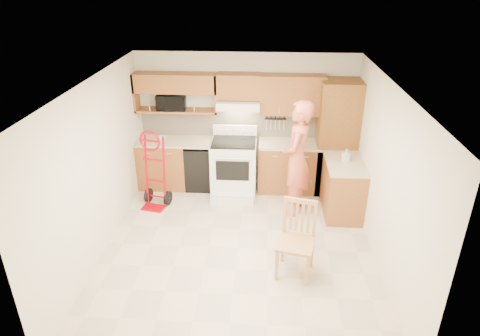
# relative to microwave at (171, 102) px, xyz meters

# --- Properties ---
(floor) EXTENTS (4.00, 4.50, 0.02)m
(floor) POSITION_rel_microwave_xyz_m (1.34, -2.08, -1.64)
(floor) COLOR beige
(floor) RESTS_ON ground
(ceiling) EXTENTS (4.00, 4.50, 0.02)m
(ceiling) POSITION_rel_microwave_xyz_m (1.34, -2.08, 0.88)
(ceiling) COLOR white
(ceiling) RESTS_ON ground
(wall_back) EXTENTS (4.00, 0.02, 2.50)m
(wall_back) POSITION_rel_microwave_xyz_m (1.34, 0.17, -0.38)
(wall_back) COLOR beige
(wall_back) RESTS_ON ground
(wall_front) EXTENTS (4.00, 0.02, 2.50)m
(wall_front) POSITION_rel_microwave_xyz_m (1.34, -4.34, -0.38)
(wall_front) COLOR beige
(wall_front) RESTS_ON ground
(wall_left) EXTENTS (0.02, 4.50, 2.50)m
(wall_left) POSITION_rel_microwave_xyz_m (-0.67, -2.08, -0.38)
(wall_left) COLOR beige
(wall_left) RESTS_ON ground
(wall_right) EXTENTS (0.02, 4.50, 2.50)m
(wall_right) POSITION_rel_microwave_xyz_m (3.35, -2.08, -0.38)
(wall_right) COLOR beige
(wall_right) RESTS_ON ground
(backsplash) EXTENTS (3.92, 0.03, 0.55)m
(backsplash) POSITION_rel_microwave_xyz_m (1.34, 0.15, -0.43)
(backsplash) COLOR beige
(backsplash) RESTS_ON wall_back
(lower_cab_left) EXTENTS (0.90, 0.60, 0.90)m
(lower_cab_left) POSITION_rel_microwave_xyz_m (-0.21, -0.14, -1.18)
(lower_cab_left) COLOR brown
(lower_cab_left) RESTS_ON ground
(dishwasher) EXTENTS (0.60, 0.60, 0.85)m
(dishwasher) POSITION_rel_microwave_xyz_m (0.54, -0.14, -1.21)
(dishwasher) COLOR black
(dishwasher) RESTS_ON ground
(lower_cab_right) EXTENTS (1.14, 0.60, 0.90)m
(lower_cab_right) POSITION_rel_microwave_xyz_m (2.17, -0.14, -1.18)
(lower_cab_right) COLOR brown
(lower_cab_right) RESTS_ON ground
(countertop_left) EXTENTS (1.50, 0.63, 0.04)m
(countertop_left) POSITION_rel_microwave_xyz_m (0.09, -0.13, -0.71)
(countertop_left) COLOR beige
(countertop_left) RESTS_ON lower_cab_left
(countertop_right) EXTENTS (1.14, 0.63, 0.04)m
(countertop_right) POSITION_rel_microwave_xyz_m (2.17, -0.13, -0.71)
(countertop_right) COLOR beige
(countertop_right) RESTS_ON lower_cab_right
(cab_return_right) EXTENTS (0.60, 1.00, 0.90)m
(cab_return_right) POSITION_rel_microwave_xyz_m (3.04, -0.94, -1.18)
(cab_return_right) COLOR brown
(cab_return_right) RESTS_ON ground
(countertop_return) EXTENTS (0.63, 1.00, 0.04)m
(countertop_return) POSITION_rel_microwave_xyz_m (3.04, -0.94, -0.71)
(countertop_return) COLOR beige
(countertop_return) RESTS_ON cab_return_right
(pantry_tall) EXTENTS (0.70, 0.60, 2.10)m
(pantry_tall) POSITION_rel_microwave_xyz_m (2.99, -0.14, -0.58)
(pantry_tall) COLOR brown
(pantry_tall) RESTS_ON ground
(upper_cab_left) EXTENTS (1.50, 0.33, 0.34)m
(upper_cab_left) POSITION_rel_microwave_xyz_m (0.09, 0.00, 0.35)
(upper_cab_left) COLOR brown
(upper_cab_left) RESTS_ON wall_back
(upper_shelf_mw) EXTENTS (1.50, 0.33, 0.04)m
(upper_shelf_mw) POSITION_rel_microwave_xyz_m (0.09, 0.00, -0.16)
(upper_shelf_mw) COLOR brown
(upper_shelf_mw) RESTS_ON wall_back
(upper_cab_center) EXTENTS (0.76, 0.33, 0.44)m
(upper_cab_center) POSITION_rel_microwave_xyz_m (1.22, 0.00, 0.31)
(upper_cab_center) COLOR brown
(upper_cab_center) RESTS_ON wall_back
(upper_cab_right) EXTENTS (1.14, 0.33, 0.70)m
(upper_cab_right) POSITION_rel_microwave_xyz_m (2.17, 0.00, 0.17)
(upper_cab_right) COLOR brown
(upper_cab_right) RESTS_ON wall_back
(range_hood) EXTENTS (0.76, 0.46, 0.14)m
(range_hood) POSITION_rel_microwave_xyz_m (1.22, -0.06, -0.00)
(range_hood) COLOR white
(range_hood) RESTS_ON wall_back
(knife_strip) EXTENTS (0.40, 0.05, 0.29)m
(knife_strip) POSITION_rel_microwave_xyz_m (1.89, 0.12, -0.39)
(knife_strip) COLOR black
(knife_strip) RESTS_ON backsplash
(microwave) EXTENTS (0.55, 0.40, 0.29)m
(microwave) POSITION_rel_microwave_xyz_m (0.00, 0.00, 0.00)
(microwave) COLOR black
(microwave) RESTS_ON upper_shelf_mw
(range) EXTENTS (0.81, 1.07, 1.20)m
(range) POSITION_rel_microwave_xyz_m (1.15, -0.36, -1.03)
(range) COLOR white
(range) RESTS_ON ground
(person) EXTENTS (0.64, 0.82, 1.98)m
(person) POSITION_rel_microwave_xyz_m (2.24, -0.95, -0.65)
(person) COLOR #D46046
(person) RESTS_ON ground
(hand_truck) EXTENTS (0.59, 0.56, 1.28)m
(hand_truck) POSITION_rel_microwave_xyz_m (-0.19, -0.93, -0.99)
(hand_truck) COLOR #BE000C
(hand_truck) RESTS_ON ground
(dining_chair) EXTENTS (0.58, 0.61, 1.06)m
(dining_chair) POSITION_rel_microwave_xyz_m (2.15, -2.61, -1.10)
(dining_chair) COLOR tan
(dining_chair) RESTS_ON ground
(soap_bottle) EXTENTS (0.13, 0.13, 0.21)m
(soap_bottle) POSITION_rel_microwave_xyz_m (3.04, -0.89, -0.59)
(soap_bottle) COLOR white
(soap_bottle) RESTS_ON countertop_return
(bowl) EXTENTS (0.23, 0.23, 0.05)m
(bowl) POSITION_rel_microwave_xyz_m (-0.18, -0.13, -0.67)
(bowl) COLOR white
(bowl) RESTS_ON countertop_left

